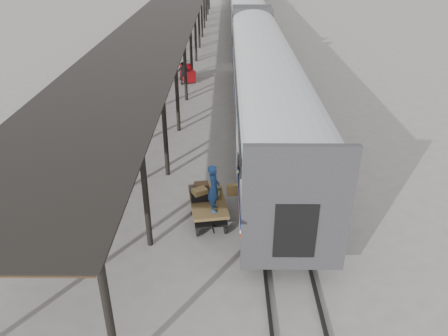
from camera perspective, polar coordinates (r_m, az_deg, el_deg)
name	(u,v)px	position (r m, az deg, el deg)	size (l,w,h in m)	color
ground	(194,212)	(16.90, -3.99, -5.76)	(160.00, 160.00, 0.00)	slate
train	(246,9)	(48.30, 2.86, 20.02)	(3.45, 76.01, 4.01)	silver
canopy	(171,10)	(38.66, -6.95, 19.84)	(4.90, 64.30, 4.15)	#422B19
rails	(245,35)	(48.93, 2.78, 17.00)	(1.54, 150.00, 0.12)	black
baggage_cart	(208,204)	(16.11, -2.12, -4.79)	(1.61, 2.57, 0.86)	brown
suitcase_stack	(203,191)	(16.18, -2.74, -3.06)	(1.20, 1.16, 0.44)	#343436
luggage_tug	(187,74)	(32.45, -4.80, 12.11)	(1.27, 1.54, 1.17)	maroon
porter	(214,188)	(14.98, -1.34, -2.65)	(0.64, 0.42, 1.75)	navy
pedestrian	(183,73)	(31.69, -5.34, 12.21)	(0.94, 0.39, 1.61)	black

